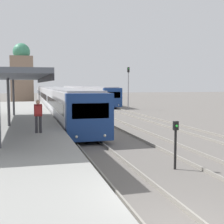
# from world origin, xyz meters

# --- Properties ---
(platform_canopy) EXTENTS (4.00, 16.53, 3.02)m
(platform_canopy) POSITION_xyz_m (-4.37, 12.92, 3.88)
(platform_canopy) COLOR #4C515B
(platform_canopy) RESTS_ON station_platform
(person_on_platform) EXTENTS (0.40, 0.40, 1.66)m
(person_on_platform) POSITION_xyz_m (-2.83, 9.77, 1.97)
(person_on_platform) COLOR #2D2D33
(person_on_platform) RESTS_ON station_platform
(train_near) EXTENTS (2.68, 51.82, 3.05)m
(train_near) POSITION_xyz_m (0.00, 36.49, 1.70)
(train_near) COLOR navy
(train_near) RESTS_ON ground_plane
(train_far) EXTENTS (2.63, 49.92, 3.05)m
(train_far) POSITION_xyz_m (8.08, 60.33, 1.69)
(train_far) COLOR navy
(train_far) RESTS_ON ground_plane
(signal_post_near) EXTENTS (0.20, 0.21, 1.96)m
(signal_post_near) POSITION_xyz_m (2.38, 5.07, 1.21)
(signal_post_near) COLOR black
(signal_post_near) RESTS_ON ground_plane
(signal_mast_far) EXTENTS (0.28, 0.29, 5.78)m
(signal_mast_far) POSITION_xyz_m (10.06, 34.76, 3.58)
(signal_mast_far) COLOR gray
(signal_mast_far) RESTS_ON ground_plane
(distant_domed_building) EXTENTS (4.10, 4.10, 11.07)m
(distant_domed_building) POSITION_xyz_m (-4.32, 54.83, 5.23)
(distant_domed_building) COLOR #89705B
(distant_domed_building) RESTS_ON ground_plane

